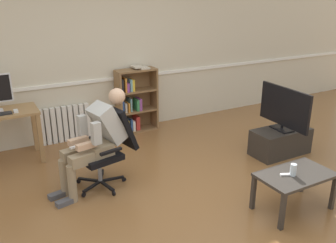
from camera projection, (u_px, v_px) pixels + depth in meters
ground_plane at (192, 203)px, 4.14m from camera, size 18.00×18.00×0.00m
back_wall at (106, 53)px, 5.87m from camera, size 12.00×0.13×2.70m
computer_mouse at (16, 111)px, 4.85m from camera, size 0.06×0.10×0.03m
bookshelf at (134, 101)px, 6.14m from camera, size 0.69×0.29×1.12m
radiator at (65, 124)px, 5.77m from camera, size 0.79×0.08×0.58m
office_chair at (109, 144)px, 4.42m from camera, size 0.78×0.63×0.98m
person_seated at (96, 138)px, 4.28m from camera, size 1.04×0.51×1.20m
tv_stand at (280, 142)px, 5.34m from camera, size 0.87×0.43×0.38m
tv_screen at (284, 108)px, 5.17m from camera, size 0.21×0.94×0.63m
coffee_table at (295, 178)px, 3.91m from camera, size 0.83×0.49×0.44m
drinking_glass at (293, 170)px, 3.83m from camera, size 0.07×0.07×0.13m
spare_remote at (287, 174)px, 3.85m from camera, size 0.15×0.10×0.02m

